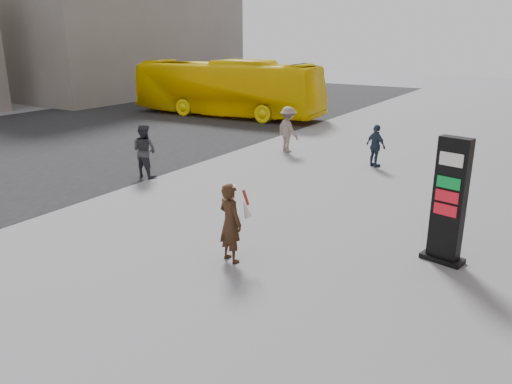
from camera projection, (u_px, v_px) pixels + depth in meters
The scene contains 9 objects.
ground at pixel (227, 243), 10.94m from camera, with size 100.00×100.00×0.00m, color #9E9EA3.
road at pixel (50, 140), 21.60m from camera, with size 16.00×60.00×0.01m, color black.
bg_building_far at pixel (122, 25), 37.76m from camera, with size 10.00×18.00×10.00m, color gray.
info_pylon at pixel (449, 201), 9.73m from camera, with size 0.88×0.57×2.54m.
woman at pixel (231, 222), 9.88m from camera, with size 0.73×0.69×1.63m.
bus at pixel (226, 88), 27.37m from camera, with size 2.55×10.91×3.04m, color #FCD802.
pedestrian_a at pixel (144, 151), 15.78m from camera, with size 0.83×0.65×1.70m, color #33333B.
pedestrian_b at pixel (288, 129), 19.17m from camera, with size 1.13×0.65×1.74m, color gray.
pedestrian_c at pixel (376, 146), 17.02m from camera, with size 0.86×0.36×1.46m, color #27394C.
Camera 1 is at (5.95, -8.16, 4.40)m, focal length 35.00 mm.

